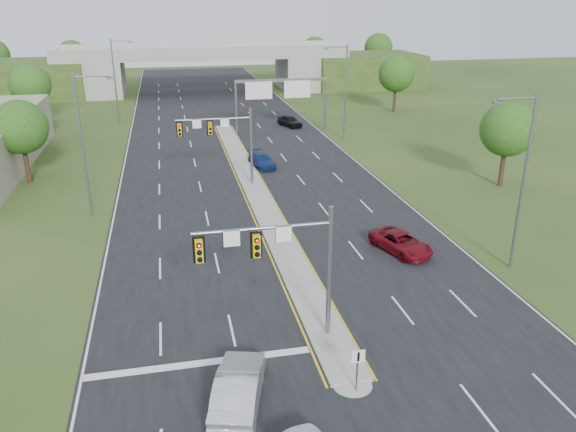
% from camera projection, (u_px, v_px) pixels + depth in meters
% --- Properties ---
extents(ground, '(240.00, 240.00, 0.00)m').
position_uv_depth(ground, '(327.00, 335.00, 28.50)').
color(ground, '#274117').
rests_on(ground, ground).
extents(road, '(24.00, 160.00, 0.02)m').
position_uv_depth(road, '(238.00, 156.00, 60.34)').
color(road, black).
rests_on(road, ground).
extents(median, '(2.00, 54.00, 0.16)m').
position_uv_depth(median, '(256.00, 191.00, 49.39)').
color(median, gray).
rests_on(median, road).
extents(median_nose, '(2.00, 2.00, 0.16)m').
position_uv_depth(median_nose, '(352.00, 383.00, 24.83)').
color(median_nose, gray).
rests_on(median_nose, road).
extents(lane_markings, '(23.72, 160.00, 0.01)m').
position_uv_depth(lane_markings, '(240.00, 173.00, 54.68)').
color(lane_markings, gold).
rests_on(lane_markings, road).
extents(signal_mast_near, '(6.62, 0.60, 7.00)m').
position_uv_depth(signal_mast_near, '(284.00, 256.00, 26.26)').
color(signal_mast_near, slate).
rests_on(signal_mast_near, ground).
extents(signal_mast_far, '(6.62, 0.60, 7.00)m').
position_uv_depth(signal_mast_far, '(225.00, 135.00, 49.01)').
color(signal_mast_far, slate).
rests_on(signal_mast_far, ground).
extents(keep_right_sign, '(0.60, 0.13, 2.20)m').
position_uv_depth(keep_right_sign, '(358.00, 364.00, 23.83)').
color(keep_right_sign, slate).
rests_on(keep_right_sign, ground).
extents(sign_gantry, '(11.58, 0.44, 6.67)m').
position_uv_depth(sign_gantry, '(280.00, 91.00, 68.77)').
color(sign_gantry, slate).
rests_on(sign_gantry, ground).
extents(overpass, '(80.00, 14.00, 8.10)m').
position_uv_depth(overpass, '(204.00, 71.00, 99.98)').
color(overpass, gray).
rests_on(overpass, ground).
extents(lightpole_l_mid, '(2.85, 0.25, 11.00)m').
position_uv_depth(lightpole_l_mid, '(84.00, 139.00, 41.85)').
color(lightpole_l_mid, slate).
rests_on(lightpole_l_mid, ground).
extents(lightpole_l_far, '(2.85, 0.25, 11.00)m').
position_uv_depth(lightpole_l_far, '(116.00, 78.00, 73.69)').
color(lightpole_l_far, slate).
rests_on(lightpole_l_far, ground).
extents(lightpole_r_near, '(2.85, 0.25, 11.00)m').
position_uv_depth(lightpole_r_near, '(522.00, 176.00, 33.44)').
color(lightpole_r_near, slate).
rests_on(lightpole_r_near, ground).
extents(lightpole_r_far, '(2.85, 0.25, 11.00)m').
position_uv_depth(lightpole_r_far, '(344.00, 88.00, 65.28)').
color(lightpole_r_far, slate).
rests_on(lightpole_r_far, ground).
extents(tree_l_near, '(4.80, 4.80, 7.60)m').
position_uv_depth(tree_l_near, '(20.00, 127.00, 49.97)').
color(tree_l_near, '#382316').
rests_on(tree_l_near, ground).
extents(tree_l_mid, '(5.20, 5.20, 8.12)m').
position_uv_depth(tree_l_mid, '(30.00, 85.00, 71.80)').
color(tree_l_mid, '#382316').
rests_on(tree_l_mid, ground).
extents(tree_r_near, '(4.80, 4.80, 7.60)m').
position_uv_depth(tree_r_near, '(508.00, 130.00, 49.13)').
color(tree_r_near, '#382316').
rests_on(tree_r_near, ground).
extents(tree_r_mid, '(5.20, 5.20, 8.12)m').
position_uv_depth(tree_r_mid, '(396.00, 74.00, 81.64)').
color(tree_r_mid, '#382316').
rests_on(tree_r_mid, ground).
extents(tree_back_b, '(5.60, 5.60, 8.32)m').
position_uv_depth(tree_back_b, '(72.00, 55.00, 107.28)').
color(tree_back_b, '#382316').
rests_on(tree_back_b, ground).
extents(tree_back_c, '(5.60, 5.60, 8.32)m').
position_uv_depth(tree_back_c, '(315.00, 51.00, 116.73)').
color(tree_back_c, '#382316').
rests_on(tree_back_c, ground).
extents(tree_back_d, '(6.00, 6.00, 8.85)m').
position_uv_depth(tree_back_d, '(378.00, 48.00, 119.36)').
color(tree_back_d, '#382316').
rests_on(tree_back_d, ground).
extents(car_silver, '(3.07, 5.42, 1.69)m').
position_uv_depth(car_silver, '(239.00, 387.00, 23.38)').
color(car_silver, '#B5B9BD').
rests_on(car_silver, road).
extents(car_far_a, '(3.61, 5.22, 1.33)m').
position_uv_depth(car_far_a, '(401.00, 242.00, 37.60)').
color(car_far_a, maroon).
rests_on(car_far_a, road).
extents(car_far_b, '(2.59, 4.73, 1.30)m').
position_uv_depth(car_far_b, '(262.00, 160.00, 56.49)').
color(car_far_b, navy).
rests_on(car_far_b, road).
extents(car_far_c, '(3.02, 4.49, 1.42)m').
position_uv_depth(car_far_c, '(290.00, 121.00, 73.92)').
color(car_far_c, black).
rests_on(car_far_c, road).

